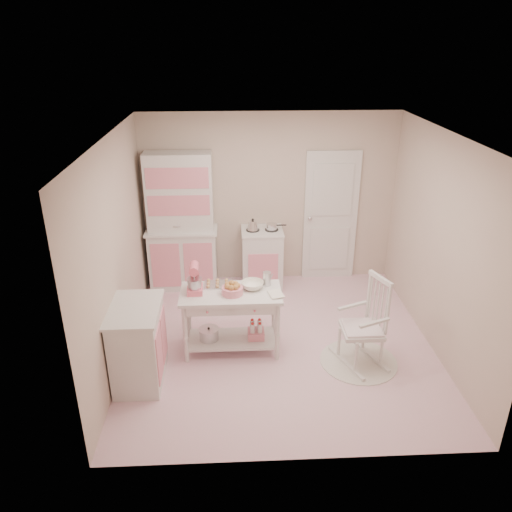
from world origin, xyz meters
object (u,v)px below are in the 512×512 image
(work_table, at_px, (231,321))
(rocking_chair, at_px, (362,322))
(stove, at_px, (262,258))
(bread_basket, at_px, (232,291))
(hutch, at_px, (181,223))
(base_cabinet, at_px, (138,344))
(stand_mixer, at_px, (194,279))

(work_table, bearing_deg, rocking_chair, -12.98)
(stove, relative_size, work_table, 0.77)
(rocking_chair, distance_m, bread_basket, 1.55)
(hutch, bearing_deg, work_table, -67.63)
(rocking_chair, height_order, work_table, rocking_chair)
(stove, height_order, base_cabinet, same)
(stove, xyz_separation_m, stand_mixer, (-0.90, -1.68, 0.51))
(stand_mixer, bearing_deg, base_cabinet, -139.38)
(stove, bearing_deg, bread_basket, -104.64)
(work_table, height_order, bread_basket, bread_basket)
(bread_basket, bearing_deg, base_cabinet, -155.48)
(stove, relative_size, rocking_chair, 0.84)
(work_table, bearing_deg, hutch, 112.37)
(rocking_chair, bearing_deg, bread_basket, 146.40)
(stand_mixer, bearing_deg, work_table, -4.06)
(bread_basket, bearing_deg, work_table, 111.80)
(rocking_chair, height_order, bread_basket, rocking_chair)
(stove, bearing_deg, stand_mixer, -118.08)
(stove, distance_m, stand_mixer, 1.98)
(hutch, distance_m, rocking_chair, 3.11)
(base_cabinet, distance_m, stand_mixer, 0.97)
(hutch, xyz_separation_m, rocking_chair, (2.23, -2.10, -0.49))
(hutch, distance_m, bread_basket, 1.96)
(hutch, xyz_separation_m, bread_basket, (0.74, -1.80, -0.19))
(base_cabinet, height_order, work_table, base_cabinet)
(hutch, bearing_deg, stand_mixer, -80.12)
(bread_basket, bearing_deg, stand_mixer, 170.96)
(base_cabinet, distance_m, work_table, 1.16)
(bread_basket, bearing_deg, stove, 75.36)
(base_cabinet, bearing_deg, work_table, 27.18)
(rocking_chair, relative_size, stand_mixer, 3.24)
(hutch, relative_size, stand_mixer, 6.12)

